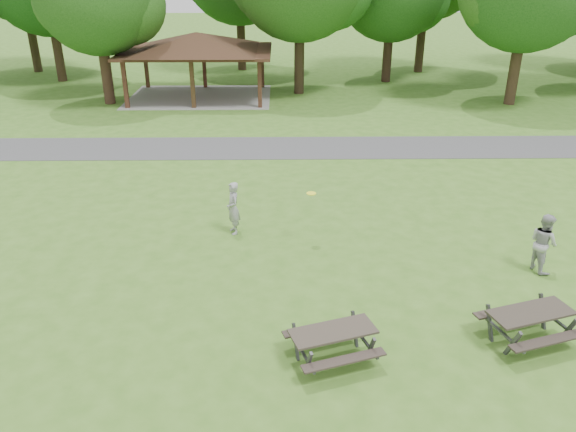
{
  "coord_description": "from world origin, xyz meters",
  "views": [
    {
      "loc": [
        0.79,
        -9.82,
        7.7
      ],
      "look_at": [
        1.0,
        4.0,
        1.3
      ],
      "focal_mm": 35.0,
      "sensor_mm": 36.0,
      "label": 1
    }
  ],
  "objects": [
    {
      "name": "pavilion",
      "position": [
        -4.0,
        24.0,
        3.06
      ],
      "size": [
        8.6,
        7.01,
        3.76
      ],
      "color": "#3C2015",
      "rests_on": "ground"
    },
    {
      "name": "picnic_table_far",
      "position": [
        6.18,
        0.17,
        0.59
      ],
      "size": [
        2.2,
        1.96,
        0.8
      ],
      "color": "#2C2620",
      "rests_on": "ground"
    },
    {
      "name": "frisbee_catcher",
      "position": [
        7.77,
        3.26,
        0.82
      ],
      "size": [
        0.81,
        0.93,
        1.64
      ],
      "primitive_type": "imported",
      "rotation": [
        0.0,
        0.0,
        1.84
      ],
      "color": "#A3A3A6",
      "rests_on": "ground"
    },
    {
      "name": "frisbee_in_flight",
      "position": [
        1.68,
        4.98,
        1.55
      ],
      "size": [
        0.37,
        0.37,
        0.02
      ],
      "color": "#FFFB28",
      "rests_on": "ground"
    },
    {
      "name": "picnic_table_middle",
      "position": [
        1.86,
        -0.39,
        0.57
      ],
      "size": [
        2.12,
        1.9,
        0.77
      ],
      "color": "#312A24",
      "rests_on": "ground"
    },
    {
      "name": "ground",
      "position": [
        0.0,
        0.0,
        0.0
      ],
      "size": [
        160.0,
        160.0,
        0.0
      ],
      "primitive_type": "plane",
      "color": "#3E6D1F",
      "rests_on": "ground"
    },
    {
      "name": "frisbee_thrower",
      "position": [
        -0.63,
        5.63,
        0.82
      ],
      "size": [
        0.57,
        0.69,
        1.63
      ],
      "primitive_type": "imported",
      "rotation": [
        0.0,
        0.0,
        -1.22
      ],
      "color": "gray",
      "rests_on": "ground"
    },
    {
      "name": "asphalt_path",
      "position": [
        0.0,
        14.0,
        0.01
      ],
      "size": [
        120.0,
        3.2,
        0.02
      ],
      "primitive_type": "cube",
      "color": "#414143",
      "rests_on": "ground"
    }
  ]
}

